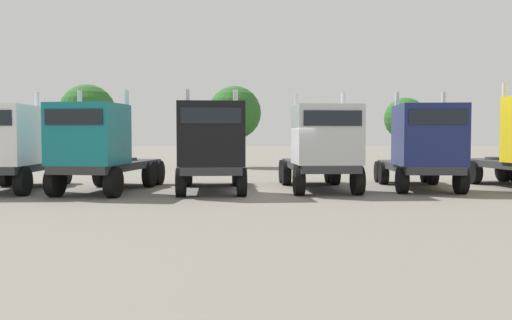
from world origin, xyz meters
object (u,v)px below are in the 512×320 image
object	(u,v)px
semi_truck_white	(6,147)
semi_truck_navy	(424,146)
semi_truck_silver	(322,147)
semi_truck_black	(212,147)
semi_truck_teal	(98,148)

from	to	relation	value
semi_truck_white	semi_truck_navy	bearing A→B (deg)	90.08
semi_truck_silver	semi_truck_navy	bearing A→B (deg)	91.55
semi_truck_black	semi_truck_navy	bearing A→B (deg)	91.23
semi_truck_silver	semi_truck_white	bearing A→B (deg)	-91.53
semi_truck_teal	semi_truck_silver	xyz separation A→B (m)	(8.66, 0.20, 0.00)
semi_truck_black	semi_truck_navy	size ratio (longest dim) A/B	0.99
semi_truck_teal	semi_truck_white	bearing A→B (deg)	-87.84
semi_truck_black	semi_truck_white	bearing A→B (deg)	-95.30
semi_truck_white	semi_truck_silver	world-z (taller)	semi_truck_white
semi_truck_teal	semi_truck_navy	bearing A→B (deg)	102.05
semi_truck_white	semi_truck_teal	bearing A→B (deg)	82.41
semi_truck_navy	semi_truck_white	bearing A→B (deg)	-83.87
semi_truck_teal	semi_truck_black	distance (m)	4.31
semi_truck_black	semi_truck_silver	world-z (taller)	semi_truck_black
semi_truck_teal	semi_truck_silver	bearing A→B (deg)	102.01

